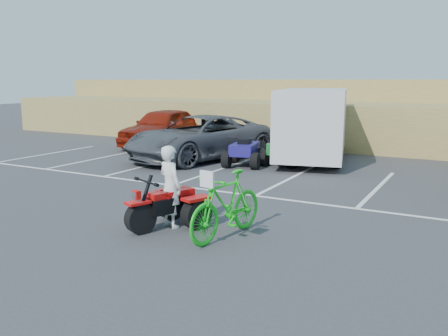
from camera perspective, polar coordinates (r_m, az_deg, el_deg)
The scene contains 11 objects.
ground at distance 10.73m, azimuth -1.63°, elevation -6.09°, with size 100.00×100.00×0.00m, color #39393C.
parking_stripes at distance 13.98m, azimuth 9.91°, elevation -2.28°, with size 28.00×5.16×0.01m.
grass_embankment at distance 24.96m, azimuth 16.68°, elevation 6.32°, with size 40.00×8.50×3.10m.
red_trike_atv at distance 10.15m, azimuth -7.10°, elevation -7.14°, with size 1.27×1.69×1.10m, color red, non-canonical shape.
rider at distance 10.00m, azimuth -6.49°, elevation -2.23°, with size 0.63×0.42×1.74m, color white.
green_dirt_bike at distance 9.30m, azimuth 0.31°, elevation -4.48°, with size 0.62×2.19×1.32m, color #14BF19.
grey_pickup at distance 18.59m, azimuth -2.94°, elevation 3.68°, with size 2.84×6.15×1.71m, color #45474C.
red_car at distance 22.54m, azimuth -7.36°, elevation 4.90°, with size 2.10×5.22×1.78m, color maroon.
cargo_trailer at distance 18.50m, azimuth 10.68°, elevation 5.41°, with size 3.65×6.23×2.72m.
quad_atv_blue at distance 17.21m, azimuth 2.49°, elevation 0.25°, with size 1.28×1.72×1.12m, color navy, non-canonical shape.
quad_atv_green at distance 17.57m, azimuth 7.21°, elevation 0.39°, with size 1.28×1.72×1.12m, color #166023, non-canonical shape.
Camera 1 is at (5.20, -8.87, 3.07)m, focal length 38.00 mm.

